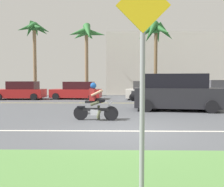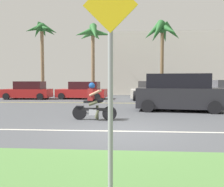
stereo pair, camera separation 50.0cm
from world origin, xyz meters
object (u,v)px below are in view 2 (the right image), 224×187
(parked_car_0, at_px, (28,91))
(palm_tree_1, at_px, (162,34))
(suv_nearby, at_px, (177,93))
(palm_tree_0, at_px, (93,37))
(parked_car_1, at_px, (83,91))
(palm_tree_2, at_px, (42,34))
(motorcyclist, at_px, (94,104))
(street_sign, at_px, (110,73))
(parked_car_2, at_px, (155,91))

(parked_car_0, height_order, palm_tree_1, palm_tree_1)
(suv_nearby, bearing_deg, palm_tree_0, 119.02)
(suv_nearby, bearing_deg, parked_car_1, 131.45)
(parked_car_0, bearing_deg, palm_tree_0, 39.82)
(palm_tree_2, bearing_deg, palm_tree_0, -1.96)
(motorcyclist, bearing_deg, parked_car_1, 103.59)
(parked_car_1, xyz_separation_m, palm_tree_1, (7.21, 2.30, 5.33))
(suv_nearby, xyz_separation_m, parked_car_1, (-6.58, 7.45, -0.23))
(parked_car_1, xyz_separation_m, street_sign, (3.70, -16.91, 0.94))
(street_sign, bearing_deg, parked_car_0, 117.15)
(motorcyclist, distance_m, street_sign, 6.41)
(suv_nearby, xyz_separation_m, palm_tree_1, (0.63, 9.75, 5.10))
(parked_car_0, distance_m, street_sign, 18.53)
(suv_nearby, height_order, palm_tree_2, palm_tree_2)
(parked_car_1, height_order, palm_tree_0, palm_tree_0)
(palm_tree_2, relative_size, street_sign, 2.91)
(motorcyclist, xyz_separation_m, street_sign, (1.12, -6.23, 1.02))
(parked_car_2, distance_m, palm_tree_2, 13.59)
(parked_car_2, xyz_separation_m, palm_tree_0, (-5.88, 4.49, 5.40))
(suv_nearby, xyz_separation_m, palm_tree_2, (-11.68, 11.43, 5.67))
(motorcyclist, distance_m, parked_car_0, 12.59)
(suv_nearby, xyz_separation_m, palm_tree_0, (-6.24, 11.24, 5.20))
(palm_tree_0, relative_size, palm_tree_1, 1.02)
(palm_tree_0, xyz_separation_m, palm_tree_2, (-5.44, 0.19, 0.47))
(street_sign, bearing_deg, parked_car_1, 102.35)
(parked_car_0, height_order, palm_tree_2, palm_tree_2)
(palm_tree_0, height_order, palm_tree_2, palm_tree_2)
(palm_tree_1, bearing_deg, parked_car_2, -108.24)
(parked_car_2, height_order, street_sign, street_sign)
(parked_car_2, height_order, palm_tree_0, palm_tree_0)
(palm_tree_0, xyz_separation_m, palm_tree_1, (6.87, -1.50, -0.09))
(motorcyclist, height_order, parked_car_1, parked_car_1)
(street_sign, bearing_deg, suv_nearby, 73.10)
(parked_car_1, distance_m, parked_car_2, 6.26)
(suv_nearby, distance_m, palm_tree_2, 17.30)
(motorcyclist, bearing_deg, palm_tree_1, 70.37)
(palm_tree_2, bearing_deg, parked_car_0, -85.35)
(palm_tree_2, bearing_deg, parked_car_2, -22.45)
(motorcyclist, xyz_separation_m, palm_tree_2, (-7.68, 14.66, 5.97))
(palm_tree_1, xyz_separation_m, palm_tree_2, (-12.31, 1.68, 0.57))
(street_sign, bearing_deg, motorcyclist, 100.21)
(parked_car_0, bearing_deg, motorcyclist, -54.42)
(palm_tree_1, relative_size, street_sign, 2.67)
(suv_nearby, distance_m, parked_car_1, 9.94)
(suv_nearby, relative_size, palm_tree_1, 0.64)
(parked_car_2, height_order, palm_tree_2, palm_tree_2)
(palm_tree_1, height_order, palm_tree_2, palm_tree_2)
(parked_car_1, xyz_separation_m, palm_tree_0, (0.34, 3.79, 5.42))
(parked_car_0, bearing_deg, street_sign, -62.85)
(street_sign, bearing_deg, parked_car_2, 81.17)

